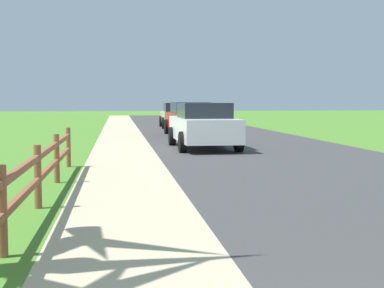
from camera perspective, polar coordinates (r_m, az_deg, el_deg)
ground_plane at (r=26.45m, az=-4.78°, el=0.79°), size 120.00×120.00×0.00m
road_asphalt at (r=28.80m, az=2.02°, el=1.10°), size 7.00×66.00×0.01m
curb_concrete at (r=28.48m, az=-11.00°, el=0.98°), size 6.00×66.00×0.01m
grass_verge at (r=28.61m, az=-14.00°, el=0.96°), size 5.00×66.00×0.00m
rail_fence at (r=7.66m, az=-16.25°, el=-3.82°), size 0.11×13.78×0.97m
parked_suv_white at (r=19.53m, az=1.12°, el=1.80°), size 2.06×4.83×1.54m
parked_car_red at (r=26.77m, az=-0.26°, el=2.52°), size 2.09×4.43×1.53m
parked_car_beige at (r=34.36m, az=-1.37°, el=2.85°), size 2.13×4.34×1.46m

